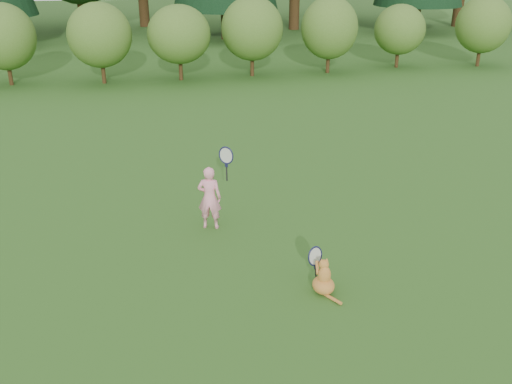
{
  "coord_description": "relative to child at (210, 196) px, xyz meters",
  "views": [
    {
      "loc": [
        -1.57,
        -7.6,
        4.37
      ],
      "look_at": [
        0.2,
        0.8,
        0.7
      ],
      "focal_mm": 40.0,
      "sensor_mm": 36.0,
      "label": 1
    }
  ],
  "objects": [
    {
      "name": "cat",
      "position": [
        1.25,
        -2.28,
        -0.31
      ],
      "size": [
        0.35,
        0.67,
        0.7
      ],
      "rotation": [
        0.0,
        0.0,
        0.03
      ],
      "color": "#C17625",
      "rests_on": "ground"
    },
    {
      "name": "shrub_row",
      "position": [
        0.53,
        11.94,
        0.82
      ],
      "size": [
        28.0,
        3.0,
        2.8
      ],
      "primitive_type": null,
      "color": "#476920",
      "rests_on": "ground"
    },
    {
      "name": "child",
      "position": [
        0.0,
        0.0,
        0.0
      ],
      "size": [
        0.62,
        0.42,
        1.64
      ],
      "rotation": [
        0.0,
        0.0,
        2.83
      ],
      "color": "pink",
      "rests_on": "ground"
    },
    {
      "name": "tennis_ball",
      "position": [
        0.32,
        0.01,
        0.59
      ],
      "size": [
        0.07,
        0.07,
        0.07
      ],
      "color": "#A1D919",
      "rests_on": "ground"
    },
    {
      "name": "ground",
      "position": [
        0.53,
        -1.06,
        -0.58
      ],
      "size": [
        100.0,
        100.0,
        0.0
      ],
      "primitive_type": "plane",
      "color": "#1E4B15",
      "rests_on": "ground"
    }
  ]
}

